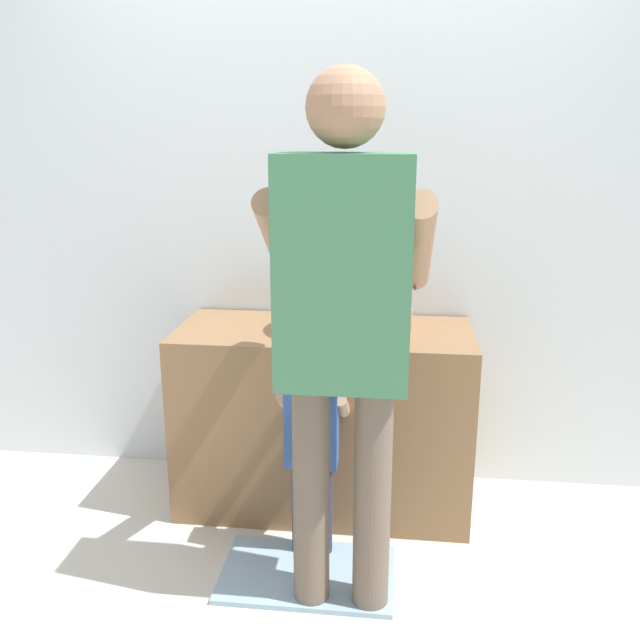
% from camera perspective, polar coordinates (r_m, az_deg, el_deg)
% --- Properties ---
extents(ground_plane, '(14.00, 14.00, 0.00)m').
position_cam_1_polar(ground_plane, '(2.89, -0.37, -17.97)').
color(ground_plane, silver).
extents(back_wall, '(4.40, 0.08, 2.70)m').
position_cam_1_polar(back_wall, '(3.03, 1.06, 10.91)').
color(back_wall, silver).
rests_on(back_wall, ground).
extents(vanity_cabinet, '(1.24, 0.54, 0.80)m').
position_cam_1_polar(vanity_cabinet, '(2.96, 0.34, -8.26)').
color(vanity_cabinet, olive).
rests_on(vanity_cabinet, ground).
extents(sink_basin, '(0.39, 0.39, 0.11)m').
position_cam_1_polar(sink_basin, '(2.79, 0.31, 0.21)').
color(sink_basin, white).
rests_on(sink_basin, vanity_cabinet).
extents(faucet, '(0.18, 0.14, 0.18)m').
position_cam_1_polar(faucet, '(3.00, 0.81, 1.83)').
color(faucet, '#B7BABF').
rests_on(faucet, vanity_cabinet).
extents(toothbrush_cup, '(0.07, 0.07, 0.21)m').
position_cam_1_polar(toothbrush_cup, '(2.79, 7.10, 0.06)').
color(toothbrush_cup, '#D86666').
rests_on(toothbrush_cup, vanity_cabinet).
extents(bath_mat, '(0.64, 0.40, 0.02)m').
position_cam_1_polar(bath_mat, '(2.68, -1.07, -20.72)').
color(bath_mat, '#99B7CC').
rests_on(bath_mat, ground).
extents(child_toddler, '(0.26, 0.26, 0.85)m').
position_cam_1_polar(child_toddler, '(2.55, -0.67, -9.68)').
color(child_toddler, '#2D334C').
rests_on(child_toddler, ground).
extents(adult_parent, '(0.55, 0.58, 1.79)m').
position_cam_1_polar(adult_parent, '(2.10, 2.04, 1.09)').
color(adult_parent, '#6B5B4C').
rests_on(adult_parent, ground).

